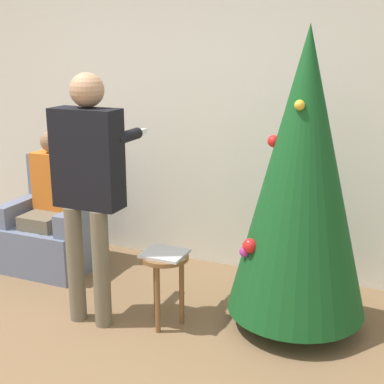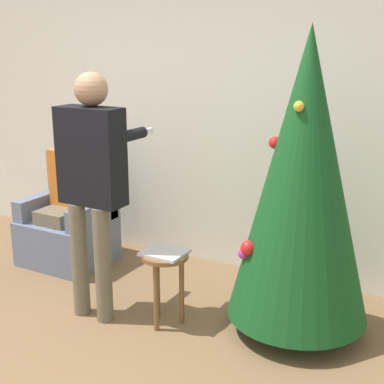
{
  "view_description": "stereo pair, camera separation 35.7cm",
  "coord_description": "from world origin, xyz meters",
  "px_view_note": "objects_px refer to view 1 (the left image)",
  "views": [
    {
      "loc": [
        1.82,
        -2.04,
        1.94
      ],
      "look_at": [
        0.47,
        1.12,
        0.97
      ],
      "focal_mm": 50.0,
      "sensor_mm": 36.0,
      "label": 1
    },
    {
      "loc": [
        2.14,
        -1.88,
        1.94
      ],
      "look_at": [
        0.47,
        1.12,
        0.97
      ],
      "focal_mm": 50.0,
      "sensor_mm": 36.0,
      "label": 2
    }
  ],
  "objects_px": {
    "armchair": "(55,230)",
    "person_standing": "(88,176)",
    "christmas_tree": "(302,176)",
    "side_stool": "(165,270)",
    "person_seated": "(50,195)"
  },
  "relations": [
    {
      "from": "armchair",
      "to": "person_seated",
      "type": "relative_size",
      "value": 0.79
    },
    {
      "from": "armchair",
      "to": "person_standing",
      "type": "relative_size",
      "value": 0.55
    },
    {
      "from": "christmas_tree",
      "to": "armchair",
      "type": "bearing_deg",
      "value": 174.71
    },
    {
      "from": "christmas_tree",
      "to": "person_standing",
      "type": "height_order",
      "value": "christmas_tree"
    },
    {
      "from": "person_standing",
      "to": "side_stool",
      "type": "bearing_deg",
      "value": 13.11
    },
    {
      "from": "person_standing",
      "to": "side_stool",
      "type": "height_order",
      "value": "person_standing"
    },
    {
      "from": "person_standing",
      "to": "side_stool",
      "type": "distance_m",
      "value": 0.83
    },
    {
      "from": "christmas_tree",
      "to": "person_standing",
      "type": "bearing_deg",
      "value": -160.44
    },
    {
      "from": "christmas_tree",
      "to": "person_seated",
      "type": "xyz_separation_m",
      "value": [
        -2.2,
        0.18,
        -0.43
      ]
    },
    {
      "from": "christmas_tree",
      "to": "person_seated",
      "type": "distance_m",
      "value": 2.25
    },
    {
      "from": "armchair",
      "to": "person_standing",
      "type": "bearing_deg",
      "value": -38.73
    },
    {
      "from": "person_seated",
      "to": "side_stool",
      "type": "bearing_deg",
      "value": -21.52
    },
    {
      "from": "armchair",
      "to": "person_standing",
      "type": "distance_m",
      "value": 1.32
    },
    {
      "from": "christmas_tree",
      "to": "side_stool",
      "type": "height_order",
      "value": "christmas_tree"
    },
    {
      "from": "christmas_tree",
      "to": "armchair",
      "type": "distance_m",
      "value": 2.34
    }
  ]
}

